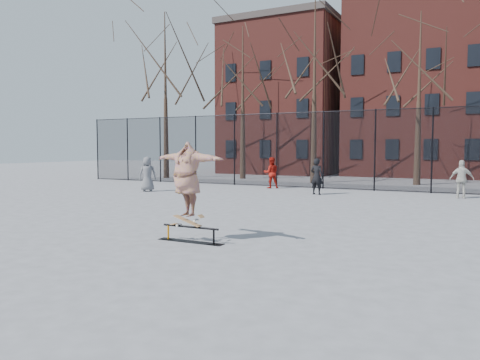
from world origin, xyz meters
The scene contains 11 objects.
ground centered at (0.00, 0.00, 0.00)m, with size 100.00×100.00×0.00m, color slate.
skate_rail centered at (0.10, -1.59, 0.14)m, with size 1.66×0.25×0.36m.
skateboard centered at (0.02, -1.59, 0.41)m, with size 0.75×0.18×0.09m, color olive, non-canonical shape.
skater centered at (0.02, -1.59, 1.29)m, with size 2.06×0.56×1.68m, color #4A378A.
bystander_grey centered at (-8.51, 7.63, 0.84)m, with size 0.82×0.54×1.69m, color slate.
bystander_black centered at (-0.75, 9.97, 0.82)m, with size 0.60×0.39×1.64m, color black.
bystander_red centered at (-3.89, 12.00, 0.81)m, with size 0.79×0.61×1.62m, color #9A150D.
bystander_white centered at (5.14, 11.26, 0.80)m, with size 0.94×0.39×1.60m, color beige.
fence centered at (-0.01, 13.00, 2.05)m, with size 34.03×0.07×4.00m.
tree_row centered at (-0.25, 17.15, 7.36)m, with size 33.66×7.46×10.67m.
rowhouses centered at (0.72, 26.00, 6.06)m, with size 29.00×7.00×13.00m.
Camera 1 is at (5.93, -10.33, 2.13)m, focal length 35.00 mm.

